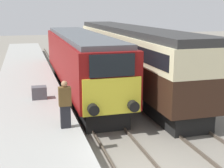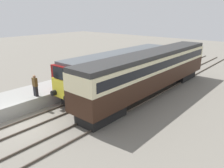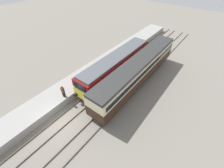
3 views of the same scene
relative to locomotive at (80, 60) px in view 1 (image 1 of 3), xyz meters
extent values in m
cube|color=gray|center=(-3.30, -2.90, -1.62)|extent=(3.50, 50.00, 1.04)
cube|color=#4C4238|center=(-0.72, -5.90, -2.08)|extent=(0.07, 60.00, 0.14)
cube|color=#4C4238|center=(0.72, -5.90, -2.08)|extent=(0.07, 60.00, 0.14)
cube|color=#4C4238|center=(2.68, -5.90, -2.08)|extent=(0.07, 60.00, 0.14)
cube|color=#4C4238|center=(4.12, -5.90, -2.08)|extent=(0.07, 60.00, 0.14)
cube|color=black|center=(0.00, -4.78, -1.65)|extent=(2.03, 4.00, 1.00)
cube|color=black|center=(0.00, 4.86, -1.65)|extent=(2.03, 4.00, 1.00)
cube|color=maroon|center=(0.00, 0.04, 0.14)|extent=(2.70, 14.65, 2.57)
cube|color=yellow|center=(0.00, -7.32, -0.37)|extent=(2.48, 0.10, 1.54)
cube|color=black|center=(0.00, -7.32, 0.91)|extent=(1.89, 0.10, 0.93)
cube|color=#4C5156|center=(0.00, 0.04, 1.55)|extent=(2.38, 14.06, 0.24)
cylinder|color=black|center=(-0.85, -7.53, -0.80)|extent=(0.44, 0.35, 0.44)
cylinder|color=black|center=(0.85, -7.53, -0.80)|extent=(0.44, 0.35, 0.44)
cube|color=black|center=(3.40, -6.43, -1.67)|extent=(1.89, 3.60, 0.95)
cube|color=black|center=(3.40, 7.54, -1.67)|extent=(1.89, 3.60, 0.95)
cube|color=#331E14|center=(3.40, 0.55, -0.40)|extent=(2.70, 18.37, 1.59)
cube|color=beige|center=(3.40, 0.55, 1.02)|extent=(2.71, 18.37, 1.25)
cube|color=black|center=(3.40, 0.55, 1.02)|extent=(2.75, 17.64, 0.69)
cube|color=#2D2D2D|center=(3.40, 0.55, 1.82)|extent=(2.48, 18.37, 0.36)
cube|color=black|center=(-2.07, -8.39, -0.69)|extent=(0.36, 0.24, 0.83)
cube|color=brown|center=(-2.07, -8.39, 0.08)|extent=(0.44, 0.26, 0.69)
sphere|color=#9E704C|center=(-2.07, -8.39, 0.54)|extent=(0.23, 0.23, 0.23)
cube|color=#4C4C51|center=(-2.79, -4.25, -0.80)|extent=(0.70, 0.56, 0.60)
camera|label=1|loc=(-3.37, -19.15, 3.09)|focal=50.00mm
camera|label=2|loc=(13.48, -16.96, 5.32)|focal=35.00mm
camera|label=3|loc=(10.90, -15.29, 12.70)|focal=24.00mm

